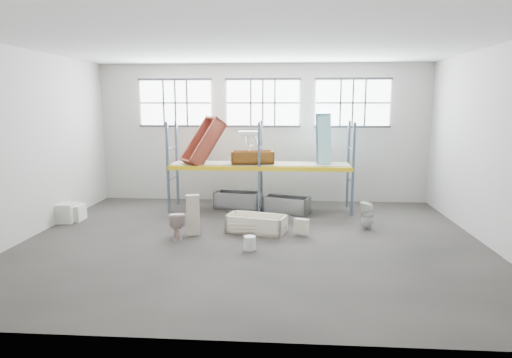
# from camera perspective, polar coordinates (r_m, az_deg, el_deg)

# --- Properties ---
(floor) EXTENTS (12.00, 10.00, 0.10)m
(floor) POSITION_cam_1_polar(r_m,az_deg,el_deg) (11.77, -0.53, -8.21)
(floor) COLOR #4A433F
(floor) RESTS_ON ground
(ceiling) EXTENTS (12.00, 10.00, 0.10)m
(ceiling) POSITION_cam_1_polar(r_m,az_deg,el_deg) (11.29, -0.57, 17.24)
(ceiling) COLOR silver
(ceiling) RESTS_ON ground
(wall_back) EXTENTS (12.00, 0.10, 5.00)m
(wall_back) POSITION_cam_1_polar(r_m,az_deg,el_deg) (16.27, 0.90, 5.93)
(wall_back) COLOR #B5B1A7
(wall_back) RESTS_ON ground
(wall_front) EXTENTS (12.00, 0.10, 5.00)m
(wall_front) POSITION_cam_1_polar(r_m,az_deg,el_deg) (6.27, -4.30, -0.13)
(wall_front) COLOR beige
(wall_front) RESTS_ON ground
(wall_left) EXTENTS (0.10, 10.00, 5.00)m
(wall_left) POSITION_cam_1_polar(r_m,az_deg,el_deg) (13.19, -27.81, 3.94)
(wall_left) COLOR #AEAAA1
(wall_left) RESTS_ON ground
(wall_right) EXTENTS (0.10, 10.00, 5.00)m
(wall_right) POSITION_cam_1_polar(r_m,az_deg,el_deg) (12.33, 28.79, 3.53)
(wall_right) COLOR #B1ADA4
(wall_right) RESTS_ON ground
(window_left) EXTENTS (2.60, 0.04, 1.60)m
(window_left) POSITION_cam_1_polar(r_m,az_deg,el_deg) (16.62, -10.36, 9.65)
(window_left) COLOR white
(window_left) RESTS_ON wall_back
(window_mid) EXTENTS (2.60, 0.04, 1.60)m
(window_mid) POSITION_cam_1_polar(r_m,az_deg,el_deg) (16.12, 0.89, 9.80)
(window_mid) COLOR white
(window_mid) RESTS_ON wall_back
(window_right) EXTENTS (2.60, 0.04, 1.60)m
(window_right) POSITION_cam_1_polar(r_m,az_deg,el_deg) (16.26, 12.38, 9.58)
(window_right) COLOR white
(window_right) RESTS_ON wall_back
(rack_upright_la) EXTENTS (0.08, 0.08, 3.00)m
(rack_upright_la) POSITION_cam_1_polar(r_m,az_deg,el_deg) (14.74, -11.32, 1.44)
(rack_upright_la) COLOR slate
(rack_upright_la) RESTS_ON floor
(rack_upright_lb) EXTENTS (0.08, 0.08, 3.00)m
(rack_upright_lb) POSITION_cam_1_polar(r_m,az_deg,el_deg) (15.89, -10.18, 2.06)
(rack_upright_lb) COLOR slate
(rack_upright_lb) RESTS_ON floor
(rack_upright_ma) EXTENTS (0.08, 0.08, 3.00)m
(rack_upright_ma) POSITION_cam_1_polar(r_m,az_deg,el_deg) (14.24, 0.40, 1.34)
(rack_upright_ma) COLOR slate
(rack_upright_ma) RESTS_ON floor
(rack_upright_mb) EXTENTS (0.08, 0.08, 3.00)m
(rack_upright_mb) POSITION_cam_1_polar(r_m,az_deg,el_deg) (15.42, 0.69, 1.99)
(rack_upright_mb) COLOR slate
(rack_upright_mb) RESTS_ON floor
(rack_upright_ra) EXTENTS (0.08, 0.08, 3.00)m
(rack_upright_ra) POSITION_cam_1_polar(r_m,az_deg,el_deg) (14.36, 12.44, 1.19)
(rack_upright_ra) COLOR slate
(rack_upright_ra) RESTS_ON floor
(rack_upright_rb) EXTENTS (0.08, 0.08, 3.00)m
(rack_upright_rb) POSITION_cam_1_polar(r_m,az_deg,el_deg) (15.54, 11.81, 1.84)
(rack_upright_rb) COLOR slate
(rack_upright_rb) RESTS_ON floor
(rack_beam_front) EXTENTS (6.00, 0.10, 0.14)m
(rack_beam_front) POSITION_cam_1_polar(r_m,az_deg,el_deg) (14.24, 0.40, 1.34)
(rack_beam_front) COLOR yellow
(rack_beam_front) RESTS_ON floor
(rack_beam_back) EXTENTS (6.00, 0.10, 0.14)m
(rack_beam_back) POSITION_cam_1_polar(r_m,az_deg,el_deg) (15.42, 0.69, 1.99)
(rack_beam_back) COLOR yellow
(rack_beam_back) RESTS_ON floor
(shelf_deck) EXTENTS (5.90, 1.10, 0.03)m
(shelf_deck) POSITION_cam_1_polar(r_m,az_deg,el_deg) (14.82, 0.55, 1.98)
(shelf_deck) COLOR gray
(shelf_deck) RESTS_ON floor
(wet_patch) EXTENTS (1.80, 1.80, 0.00)m
(wet_patch) POSITION_cam_1_polar(r_m,az_deg,el_deg) (14.34, 0.35, -4.71)
(wet_patch) COLOR black
(wet_patch) RESTS_ON floor
(bathtub_beige) EXTENTS (1.78, 1.18, 0.48)m
(bathtub_beige) POSITION_cam_1_polar(r_m,az_deg,el_deg) (12.48, 0.06, -5.77)
(bathtub_beige) COLOR #F1E2C7
(bathtub_beige) RESTS_ON floor
(cistern_spare) EXTENTS (0.44, 0.33, 0.38)m
(cistern_spare) POSITION_cam_1_polar(r_m,az_deg,el_deg) (12.18, 5.89, -6.02)
(cistern_spare) COLOR beige
(cistern_spare) RESTS_ON bathtub_beige
(sink_in_tub) EXTENTS (0.64, 0.64, 0.17)m
(sink_in_tub) POSITION_cam_1_polar(r_m,az_deg,el_deg) (12.39, 2.93, -6.29)
(sink_in_tub) COLOR beige
(sink_in_tub) RESTS_ON bathtub_beige
(toilet_beige) EXTENTS (0.60, 0.81, 0.73)m
(toilet_beige) POSITION_cam_1_polar(r_m,az_deg,el_deg) (12.09, -10.20, -5.82)
(toilet_beige) COLOR beige
(toilet_beige) RESTS_ON floor
(cistern_tall) EXTENTS (0.41, 0.32, 1.11)m
(cistern_tall) POSITION_cam_1_polar(r_m,az_deg,el_deg) (12.26, -8.16, -4.62)
(cistern_tall) COLOR beige
(cistern_tall) RESTS_ON floor
(toilet_white) EXTENTS (0.48, 0.48, 0.79)m
(toilet_white) POSITION_cam_1_polar(r_m,az_deg,el_deg) (13.14, 14.20, -4.57)
(toilet_white) COLOR silver
(toilet_white) RESTS_ON floor
(steel_tub_left) EXTENTS (1.65, 0.95, 0.57)m
(steel_tub_left) POSITION_cam_1_polar(r_m,az_deg,el_deg) (15.28, -2.38, -2.72)
(steel_tub_left) COLOR #A7A9AF
(steel_tub_left) RESTS_ON floor
(steel_tub_right) EXTENTS (1.62, 1.13, 0.54)m
(steel_tub_right) POSITION_cam_1_polar(r_m,az_deg,el_deg) (14.65, 3.97, -3.34)
(steel_tub_right) COLOR #A3A5AA
(steel_tub_right) RESTS_ON floor
(rust_tub_flat) EXTENTS (1.50, 0.87, 0.40)m
(rust_tub_flat) POSITION_cam_1_polar(r_m,az_deg,el_deg) (14.71, -0.48, 2.87)
(rust_tub_flat) COLOR brown
(rust_tub_flat) RESTS_ON shelf_deck
(rust_tub_tilted) EXTENTS (1.64, 1.49, 1.73)m
(rust_tub_tilted) POSITION_cam_1_polar(r_m,az_deg,el_deg) (14.96, -6.83, 4.74)
(rust_tub_tilted) COLOR brown
(rust_tub_tilted) RESTS_ON shelf_deck
(sink_on_shelf) EXTENTS (0.84, 0.72, 0.65)m
(sink_on_shelf) POSITION_cam_1_polar(r_m,az_deg,el_deg) (14.43, -0.91, 3.83)
(sink_on_shelf) COLOR white
(sink_on_shelf) RESTS_ON rust_tub_flat
(blue_tub_upright) EXTENTS (0.62, 0.86, 1.74)m
(blue_tub_upright) POSITION_cam_1_polar(r_m,az_deg,el_deg) (14.99, 8.74, 5.09)
(blue_tub_upright) COLOR #95D9E9
(blue_tub_upright) RESTS_ON shelf_deck
(bucket) EXTENTS (0.34, 0.34, 0.35)m
(bucket) POSITION_cam_1_polar(r_m,az_deg,el_deg) (11.00, -0.81, -8.27)
(bucket) COLOR silver
(bucket) RESTS_ON floor
(carton_near) EXTENTS (0.71, 0.62, 0.58)m
(carton_near) POSITION_cam_1_polar(r_m,az_deg,el_deg) (14.71, -23.60, -4.01)
(carton_near) COLOR silver
(carton_near) RESTS_ON floor
(carton_far) EXTENTS (0.60, 0.60, 0.49)m
(carton_far) POSITION_cam_1_polar(r_m,az_deg,el_deg) (14.83, -22.49, -4.01)
(carton_far) COLOR silver
(carton_far) RESTS_ON floor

